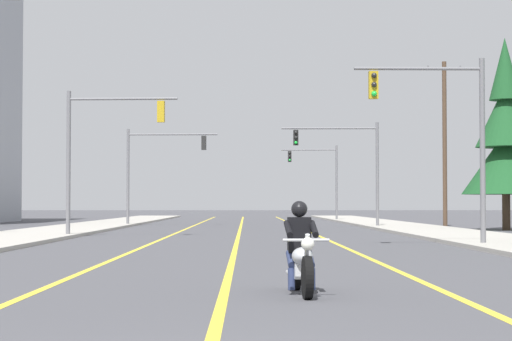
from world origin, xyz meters
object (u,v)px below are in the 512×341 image
Objects in this scene: utility_pole_right_far at (445,141)px; conifer_tree_right_verge_far at (506,142)px; traffic_signal_mid_left at (154,161)px; traffic_signal_far_right at (321,171)px; traffic_signal_mid_right at (349,157)px; traffic_signal_near_right at (446,123)px; motorcycle_with_rider at (301,257)px; traffic_signal_near_left at (100,140)px.

conifer_tree_right_verge_far is (1.98, -6.10, -0.46)m from utility_pole_right_far.
traffic_signal_mid_left is at bearing 152.50° from conifer_tree_right_verge_far.
traffic_signal_far_right is at bearing 54.90° from traffic_signal_mid_left.
traffic_signal_mid_left is at bearing 156.86° from traffic_signal_mid_right.
traffic_signal_far_right is at bearing 90.54° from traffic_signal_near_right.
motorcycle_with_rider is 0.35× the size of traffic_signal_mid_right.
traffic_signal_near_right is at bearing -88.79° from traffic_signal_mid_right.
traffic_signal_mid_left is 20.85m from traffic_signal_far_right.
traffic_signal_mid_left is 18.26m from utility_pole_right_far.
motorcycle_with_rider is 17.34m from traffic_signal_near_right.
traffic_signal_far_right is at bearing 105.81° from conifer_tree_right_verge_far.
traffic_signal_near_left is 39.54m from traffic_signal_far_right.
traffic_signal_near_left is 22.52m from conifer_tree_right_verge_far.
traffic_signal_far_right is 28.41m from conifer_tree_right_verge_far.
traffic_signal_far_right is at bearing 105.18° from utility_pole_right_far.
conifer_tree_right_verge_far is at bearing -33.53° from traffic_signal_mid_right.
utility_pole_right_far is at bearing 107.96° from conifer_tree_right_verge_far.
traffic_signal_far_right is at bearing 85.21° from motorcycle_with_rider.
traffic_signal_mid_left is 22.25m from conifer_tree_right_verge_far.
motorcycle_with_rider is at bearing -94.79° from traffic_signal_far_right.
traffic_signal_mid_right is (5.17, 40.56, 3.56)m from motorcycle_with_rider.
traffic_signal_near_right is 26.05m from utility_pole_right_far.
traffic_signal_mid_left reaches higher than motorcycle_with_rider.
traffic_signal_mid_left is at bearing 112.75° from traffic_signal_near_right.
traffic_signal_mid_right is at bearing -23.14° from traffic_signal_mid_left.
traffic_signal_near_left is at bearing 105.68° from motorcycle_with_rider.
utility_pole_right_far is at bearing 75.13° from motorcycle_with_rider.
traffic_signal_far_right is (12.31, 37.58, -0.01)m from traffic_signal_near_left.
utility_pole_right_far is (5.84, 0.92, 1.05)m from traffic_signal_mid_right.
motorcycle_with_rider is 63.03m from traffic_signal_far_right.
utility_pole_right_far reaches higher than traffic_signal_mid_right.
traffic_signal_near_right is at bearing -35.62° from traffic_signal_near_left.
traffic_signal_mid_left is (-12.43, 29.64, 0.09)m from traffic_signal_near_right.
utility_pole_right_far is (17.75, -4.17, 1.04)m from traffic_signal_mid_left.
motorcycle_with_rider is 37.91m from conifer_tree_right_verge_far.
motorcycle_with_rider is at bearing -110.16° from conifer_tree_right_verge_far.
traffic_signal_far_right is (0.08, 22.15, -0.07)m from traffic_signal_mid_right.
traffic_signal_near_left is 0.62× the size of utility_pole_right_far.
utility_pole_right_far reaches higher than traffic_signal_far_right.
traffic_signal_far_right is (11.99, 17.06, -0.07)m from traffic_signal_mid_left.
motorcycle_with_rider is 0.35× the size of traffic_signal_mid_left.
traffic_signal_near_right is at bearing -110.64° from conifer_tree_right_verge_far.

